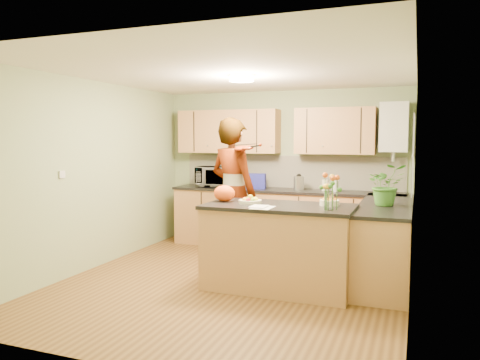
% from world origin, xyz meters
% --- Properties ---
extents(floor, '(4.50, 4.50, 0.00)m').
position_xyz_m(floor, '(0.00, 0.00, 0.00)').
color(floor, '#553618').
rests_on(floor, ground).
extents(ceiling, '(4.00, 4.50, 0.02)m').
position_xyz_m(ceiling, '(0.00, 0.00, 2.50)').
color(ceiling, silver).
rests_on(ceiling, wall_back).
extents(wall_back, '(4.00, 0.02, 2.50)m').
position_xyz_m(wall_back, '(0.00, 2.25, 1.25)').
color(wall_back, '#91A072').
rests_on(wall_back, floor).
extents(wall_front, '(4.00, 0.02, 2.50)m').
position_xyz_m(wall_front, '(0.00, -2.25, 1.25)').
color(wall_front, '#91A072').
rests_on(wall_front, floor).
extents(wall_left, '(0.02, 4.50, 2.50)m').
position_xyz_m(wall_left, '(-2.00, 0.00, 1.25)').
color(wall_left, '#91A072').
rests_on(wall_left, floor).
extents(wall_right, '(0.02, 4.50, 2.50)m').
position_xyz_m(wall_right, '(2.00, 0.00, 1.25)').
color(wall_right, '#91A072').
rests_on(wall_right, floor).
extents(back_counter, '(3.64, 0.62, 0.94)m').
position_xyz_m(back_counter, '(0.10, 1.95, 0.47)').
color(back_counter, '#A47341').
rests_on(back_counter, floor).
extents(right_counter, '(0.62, 2.24, 0.94)m').
position_xyz_m(right_counter, '(1.70, 0.85, 0.47)').
color(right_counter, '#A47341').
rests_on(right_counter, floor).
extents(splashback, '(3.60, 0.02, 0.52)m').
position_xyz_m(splashback, '(0.10, 2.23, 1.20)').
color(splashback, '#EFE8CF').
rests_on(splashback, back_counter).
extents(upper_cabinets, '(3.20, 0.34, 0.70)m').
position_xyz_m(upper_cabinets, '(-0.18, 2.08, 1.85)').
color(upper_cabinets, '#A47341').
rests_on(upper_cabinets, wall_back).
extents(boiler, '(0.40, 0.30, 0.86)m').
position_xyz_m(boiler, '(1.70, 2.09, 1.90)').
color(boiler, silver).
rests_on(boiler, wall_back).
extents(window_right, '(0.01, 1.30, 1.05)m').
position_xyz_m(window_right, '(1.99, 0.60, 1.55)').
color(window_right, silver).
rests_on(window_right, wall_right).
extents(light_switch, '(0.02, 0.09, 0.09)m').
position_xyz_m(light_switch, '(-1.99, -0.60, 1.30)').
color(light_switch, silver).
rests_on(light_switch, wall_left).
extents(ceiling_lamp, '(0.30, 0.30, 0.07)m').
position_xyz_m(ceiling_lamp, '(0.00, 0.30, 2.46)').
color(ceiling_lamp, '#FFEABF').
rests_on(ceiling_lamp, ceiling).
extents(peninsula_island, '(1.70, 0.87, 0.98)m').
position_xyz_m(peninsula_island, '(0.57, 0.02, 0.49)').
color(peninsula_island, '#A47341').
rests_on(peninsula_island, floor).
extents(fruit_dish, '(0.27, 0.27, 0.09)m').
position_xyz_m(fruit_dish, '(0.22, 0.02, 1.01)').
color(fruit_dish, beige).
rests_on(fruit_dish, peninsula_island).
extents(orange_bowl, '(0.22, 0.22, 0.13)m').
position_xyz_m(orange_bowl, '(1.12, 0.17, 1.03)').
color(orange_bowl, beige).
rests_on(orange_bowl, peninsula_island).
extents(flower_vase, '(0.23, 0.23, 0.43)m').
position_xyz_m(flower_vase, '(1.17, -0.16, 1.26)').
color(flower_vase, silver).
rests_on(flower_vase, peninsula_island).
extents(orange_bag, '(0.31, 0.29, 0.20)m').
position_xyz_m(orange_bag, '(-0.13, 0.07, 1.07)').
color(orange_bag, '#F75214').
rests_on(orange_bag, peninsula_island).
extents(papers, '(0.22, 0.30, 0.01)m').
position_xyz_m(papers, '(0.47, -0.28, 0.98)').
color(papers, white).
rests_on(papers, peninsula_island).
extents(violinist, '(0.86, 0.71, 2.01)m').
position_xyz_m(violinist, '(-0.27, 0.68, 1.00)').
color(violinist, tan).
rests_on(violinist, floor).
extents(violin, '(0.59, 0.51, 0.15)m').
position_xyz_m(violin, '(-0.07, 0.46, 1.61)').
color(violin, '#581605').
rests_on(violin, violinist).
extents(microwave, '(0.65, 0.48, 0.33)m').
position_xyz_m(microwave, '(-1.08, 1.95, 1.11)').
color(microwave, silver).
rests_on(microwave, back_counter).
extents(blue_box, '(0.33, 0.27, 0.24)m').
position_xyz_m(blue_box, '(-0.36, 1.93, 1.06)').
color(blue_box, navy).
rests_on(blue_box, back_counter).
extents(kettle, '(0.16, 0.16, 0.29)m').
position_xyz_m(kettle, '(0.33, 1.93, 1.06)').
color(kettle, '#B5B6BA').
rests_on(kettle, back_counter).
extents(jar_cream, '(0.11, 0.11, 0.17)m').
position_xyz_m(jar_cream, '(0.73, 1.98, 1.02)').
color(jar_cream, beige).
rests_on(jar_cream, back_counter).
extents(jar_white, '(0.11, 0.11, 0.17)m').
position_xyz_m(jar_white, '(0.89, 1.91, 1.02)').
color(jar_white, silver).
rests_on(jar_white, back_counter).
extents(potted_plant, '(0.55, 0.51, 0.50)m').
position_xyz_m(potted_plant, '(1.70, 0.65, 1.19)').
color(potted_plant, '#3B7928').
rests_on(potted_plant, right_counter).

